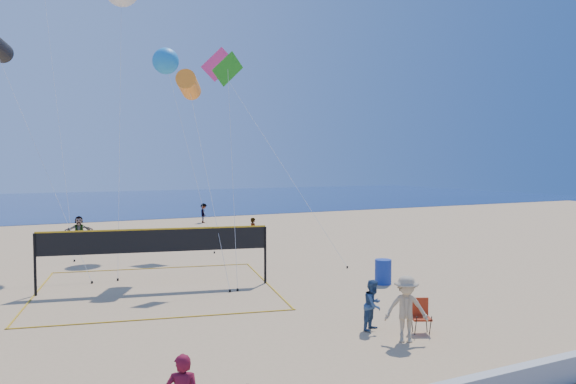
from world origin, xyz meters
name	(u,v)px	position (x,y,z in m)	size (l,w,h in m)	color
ground	(271,382)	(0.00, 0.00, 0.00)	(120.00, 120.00, 0.00)	tan
ocean	(52,203)	(0.00, 62.00, 0.01)	(140.00, 50.00, 0.03)	navy
bystander_a	(373,305)	(4.35, 2.18, 0.74)	(0.72, 0.56, 1.48)	navy
bystander_b	(406,309)	(4.50, 0.87, 0.91)	(1.17, 0.68, 1.82)	tan
far_person_1	(79,231)	(-1.29, 23.96, 0.87)	(1.61, 0.51, 1.74)	gray
far_person_2	(253,231)	(8.00, 19.44, 0.81)	(0.59, 0.39, 1.62)	gray
far_person_4	(204,213)	(9.26, 32.50, 0.79)	(1.03, 0.59, 1.59)	gray
camp_chair	(420,313)	(5.41, 1.36, 0.55)	(0.68, 0.78, 1.09)	#9B2911
trash_barrel	(383,272)	(8.36, 7.10, 0.50)	(0.66, 0.66, 1.00)	navy
volleyball_net	(156,248)	(-0.04, 10.36, 1.62)	(10.54, 10.42, 2.37)	black
kite_2	(189,85)	(2.36, 13.69, 8.40)	(1.69, 6.33, 8.99)	orange
kite_4	(228,81)	(3.44, 11.54, 8.39)	(1.66, 3.32, 9.70)	#25931E
kite_5	(223,72)	(6.10, 19.28, 10.04)	(3.97, 9.46, 11.53)	#DC3581
kite_7	(166,61)	(3.20, 20.83, 10.69)	(2.59, 4.29, 11.44)	#1D86D9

